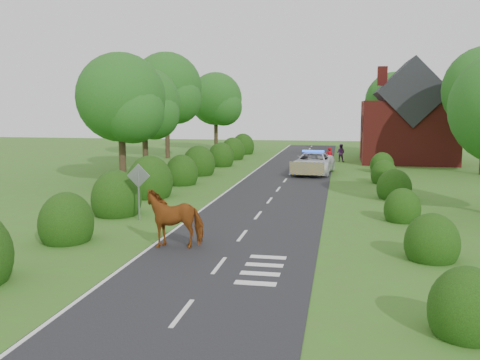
% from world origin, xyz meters
% --- Properties ---
extents(ground, '(120.00, 120.00, 0.00)m').
position_xyz_m(ground, '(0.00, 0.00, 0.00)').
color(ground, '#436525').
extents(road, '(6.00, 70.00, 0.02)m').
position_xyz_m(road, '(0.00, 15.00, 0.01)').
color(road, black).
rests_on(road, ground).
extents(road_markings, '(4.96, 70.00, 0.01)m').
position_xyz_m(road_markings, '(-1.60, 12.93, 0.03)').
color(road_markings, white).
rests_on(road_markings, road).
extents(hedgerow_left, '(2.75, 50.41, 3.00)m').
position_xyz_m(hedgerow_left, '(-6.51, 11.69, 0.75)').
color(hedgerow_left, black).
rests_on(hedgerow_left, ground).
extents(hedgerow_right, '(2.10, 45.78, 2.10)m').
position_xyz_m(hedgerow_right, '(6.60, 11.21, 0.55)').
color(hedgerow_right, black).
rests_on(hedgerow_right, ground).
extents(tree_left_a, '(5.74, 5.60, 8.38)m').
position_xyz_m(tree_left_a, '(-9.75, 11.86, 5.34)').
color(tree_left_a, '#332316').
rests_on(tree_left_a, ground).
extents(tree_left_b, '(5.74, 5.60, 8.07)m').
position_xyz_m(tree_left_b, '(-11.25, 19.86, 5.04)').
color(tree_left_b, '#332316').
rests_on(tree_left_b, ground).
extents(tree_left_c, '(6.97, 6.80, 10.22)m').
position_xyz_m(tree_left_c, '(-12.70, 29.83, 6.53)').
color(tree_left_c, '#332316').
rests_on(tree_left_c, ground).
extents(tree_left_d, '(6.15, 6.00, 8.89)m').
position_xyz_m(tree_left_d, '(-10.23, 39.85, 5.64)').
color(tree_left_d, '#332316').
rests_on(tree_left_d, ground).
extents(tree_right_c, '(6.15, 6.00, 8.58)m').
position_xyz_m(tree_right_c, '(9.27, 37.85, 5.34)').
color(tree_right_c, '#332316').
rests_on(tree_right_c, ground).
extents(road_sign, '(1.06, 0.08, 2.53)m').
position_xyz_m(road_sign, '(-5.00, 2.00, 1.65)').
color(road_sign, gray).
rests_on(road_sign, ground).
extents(house, '(8.00, 7.40, 9.17)m').
position_xyz_m(house, '(9.49, 30.00, 3.79)').
color(house, maroon).
rests_on(house, ground).
extents(cow, '(2.67, 1.84, 1.72)m').
position_xyz_m(cow, '(-2.13, -1.82, 0.86)').
color(cow, brown).
rests_on(cow, ground).
extents(police_van, '(3.22, 6.12, 1.78)m').
position_xyz_m(police_van, '(1.65, 20.08, 0.81)').
color(police_van, silver).
rests_on(police_van, ground).
extents(pedestrian_red, '(0.61, 0.44, 1.59)m').
position_xyz_m(pedestrian_red, '(2.73, 25.57, 0.80)').
color(pedestrian_red, '#B6050F').
rests_on(pedestrian_red, ground).
extents(pedestrian_purple, '(0.93, 0.81, 1.62)m').
position_xyz_m(pedestrian_purple, '(3.66, 29.58, 0.81)').
color(pedestrian_purple, '#5A2267').
rests_on(pedestrian_purple, ground).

